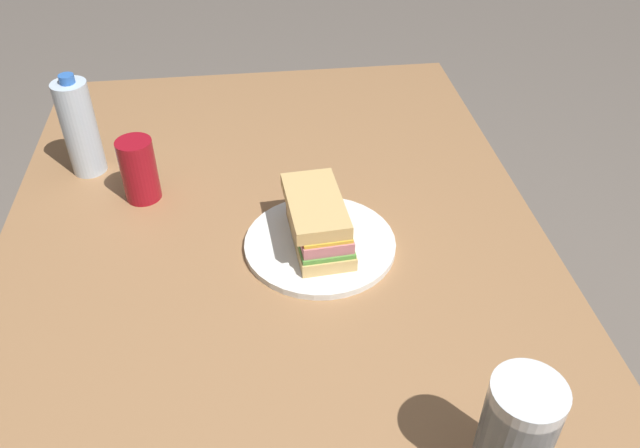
{
  "coord_description": "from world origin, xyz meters",
  "views": [
    {
      "loc": [
        -0.72,
        0.02,
        1.45
      ],
      "look_at": [
        0.11,
        -0.08,
        0.78
      ],
      "focal_mm": 36.05,
      "sensor_mm": 36.0,
      "label": 1
    }
  ],
  "objects": [
    {
      "name": "dining_table",
      "position": [
        0.0,
        0.0,
        0.64
      ],
      "size": [
        1.6,
        0.95,
        0.73
      ],
      "color": "#9E7047",
      "rests_on": "ground_plane"
    },
    {
      "name": "paper_plate",
      "position": [
        0.11,
        -0.08,
        0.73
      ],
      "size": [
        0.26,
        0.26,
        0.01
      ],
      "primitive_type": "cylinder",
      "color": "white",
      "rests_on": "dining_table"
    },
    {
      "name": "sandwich",
      "position": [
        0.11,
        -0.08,
        0.78
      ],
      "size": [
        0.19,
        0.11,
        0.08
      ],
      "color": "#DBB26B",
      "rests_on": "paper_plate"
    },
    {
      "name": "soda_can_red",
      "position": [
        0.3,
        0.23,
        0.79
      ],
      "size": [
        0.07,
        0.07,
        0.12
      ],
      "primitive_type": "cylinder",
      "color": "maroon",
      "rests_on": "dining_table"
    },
    {
      "name": "plastic_cup_stack",
      "position": [
        -0.33,
        -0.25,
        0.81
      ],
      "size": [
        0.08,
        0.08,
        0.17
      ],
      "color": "silver",
      "rests_on": "dining_table"
    },
    {
      "name": "water_bottle_spare",
      "position": [
        0.4,
        0.35,
        0.82
      ],
      "size": [
        0.07,
        0.07,
        0.21
      ],
      "color": "silver",
      "rests_on": "dining_table"
    }
  ]
}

